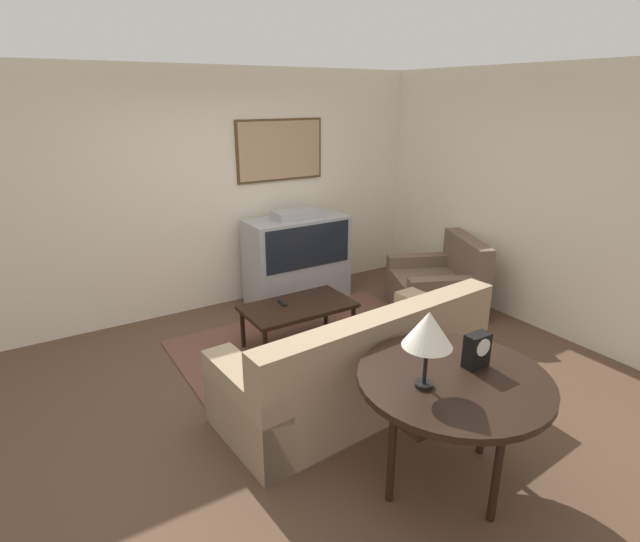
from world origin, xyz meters
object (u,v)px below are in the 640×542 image
(coffee_table, at_px, (298,309))
(console_table, at_px, (454,386))
(mantel_clock, at_px, (477,350))
(tv, at_px, (297,259))
(armchair, at_px, (438,287))
(couch, at_px, (359,368))
(table_lamp, at_px, (428,330))

(coffee_table, xyz_separation_m, console_table, (-0.12, -2.14, 0.31))
(coffee_table, xyz_separation_m, mantel_clock, (0.08, -2.12, 0.49))
(mantel_clock, bearing_deg, tv, 80.82)
(armchair, height_order, console_table, armchair)
(tv, relative_size, armchair, 0.95)
(armchair, height_order, mantel_clock, mantel_clock)
(coffee_table, bearing_deg, mantel_clock, -87.83)
(couch, bearing_deg, armchair, -155.59)
(table_lamp, height_order, mantel_clock, table_lamp)
(tv, height_order, table_lamp, table_lamp)
(tv, height_order, console_table, tv)
(table_lamp, bearing_deg, coffee_table, 80.52)
(coffee_table, height_order, table_lamp, table_lamp)
(armchair, relative_size, coffee_table, 1.19)
(armchair, relative_size, table_lamp, 2.68)
(tv, xyz_separation_m, couch, (-0.67, -2.17, -0.21))
(tv, relative_size, couch, 0.53)
(armchair, relative_size, console_table, 1.08)
(table_lamp, bearing_deg, couch, 74.51)
(couch, xyz_separation_m, mantel_clock, (0.16, -1.00, 0.58))
(armchair, relative_size, mantel_clock, 5.73)
(console_table, xyz_separation_m, table_lamp, (-0.23, 0.02, 0.43))
(tv, xyz_separation_m, armchair, (1.25, -1.13, -0.25))
(tv, distance_m, mantel_clock, 3.24)
(couch, distance_m, console_table, 1.10)
(tv, height_order, couch, tv)
(armchair, bearing_deg, console_table, -19.43)
(table_lamp, xyz_separation_m, mantel_clock, (0.43, -0.00, -0.25))
(tv, xyz_separation_m, table_lamp, (-0.95, -3.18, 0.62))
(couch, distance_m, coffee_table, 1.12)
(couch, height_order, mantel_clock, mantel_clock)
(coffee_table, bearing_deg, armchair, -2.10)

